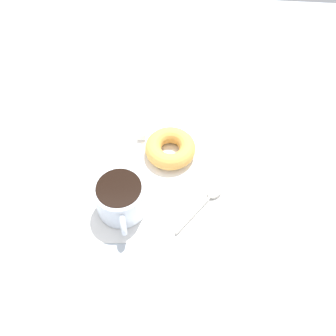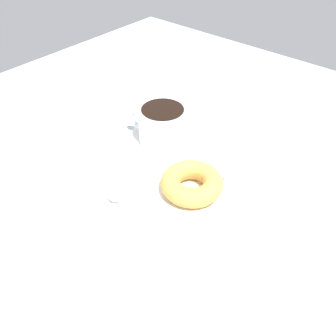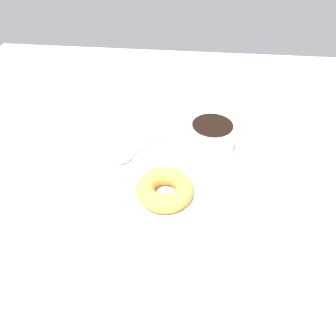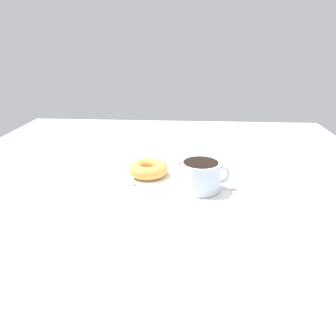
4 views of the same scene
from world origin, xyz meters
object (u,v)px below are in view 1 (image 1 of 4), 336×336
coffee_cup (121,198)px  sugar_cube (142,135)px  donut (170,148)px  spoon (209,198)px

coffee_cup → sugar_cube: 16.98cm
coffee_cup → donut: 15.33cm
donut → sugar_cube: (3.59, 6.17, -0.81)cm
spoon → sugar_cube: sugar_cube is taller
sugar_cube → spoon: bearing=-133.9°
donut → spoon: donut is taller
spoon → sugar_cube: size_ratio=6.99×
coffee_cup → donut: size_ratio=1.15×
donut → spoon: 12.84cm
spoon → donut: bearing=38.5°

